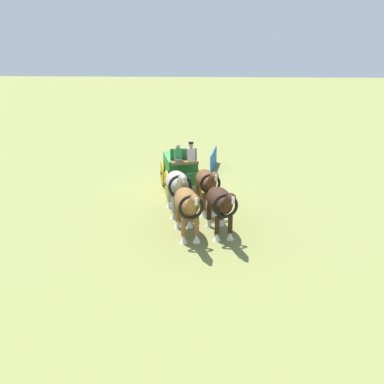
% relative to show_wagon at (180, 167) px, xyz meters
% --- Properties ---
extents(ground_plane, '(220.00, 220.00, 0.00)m').
position_rel_show_wagon_xyz_m(ground_plane, '(-0.16, -0.04, -1.23)').
color(ground_plane, olive).
extents(show_wagon, '(5.54, 2.50, 2.80)m').
position_rel_show_wagon_xyz_m(show_wagon, '(0.00, 0.00, 0.00)').
color(show_wagon, '#236B2D').
rests_on(show_wagon, ground).
extents(draft_horse_rear_near, '(3.03, 1.36, 2.25)m').
position_rel_show_wagon_xyz_m(draft_horse_rear_near, '(3.16, 1.50, 0.15)').
color(draft_horse_rear_near, brown).
rests_on(draft_horse_rear_near, ground).
extents(draft_horse_rear_off, '(2.98, 1.46, 2.21)m').
position_rel_show_wagon_xyz_m(draft_horse_rear_off, '(3.47, 0.24, 0.11)').
color(draft_horse_rear_off, '#9E998E').
rests_on(draft_horse_rear_off, ground).
extents(draft_horse_lead_near, '(3.10, 1.44, 2.17)m').
position_rel_show_wagon_xyz_m(draft_horse_lead_near, '(5.66, 2.16, 0.09)').
color(draft_horse_lead_near, '#331E14').
rests_on(draft_horse_lead_near, ground).
extents(draft_horse_lead_off, '(3.17, 1.44, 2.21)m').
position_rel_show_wagon_xyz_m(draft_horse_lead_off, '(5.99, 0.90, 0.12)').
color(draft_horse_lead_off, brown).
rests_on(draft_horse_lead_off, ground).
extents(sponsor_banner, '(3.20, 0.28, 1.10)m').
position_rel_show_wagon_xyz_m(sponsor_banner, '(-4.79, 1.54, -0.68)').
color(sponsor_banner, '#1959B2').
rests_on(sponsor_banner, ground).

